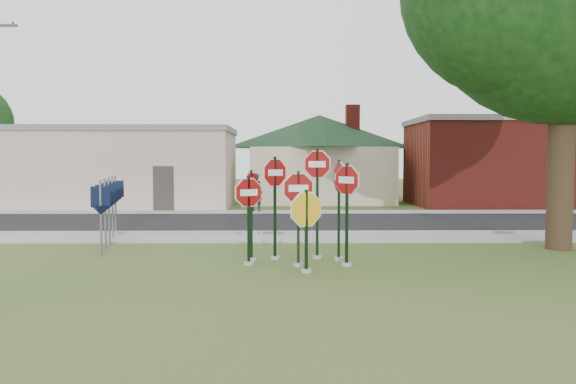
{
  "coord_description": "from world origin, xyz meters",
  "views": [
    {
      "loc": [
        -0.29,
        -12.07,
        2.53
      ],
      "look_at": [
        -0.13,
        2.0,
        1.71
      ],
      "focal_mm": 35.0,
      "sensor_mm": 36.0,
      "label": 1
    }
  ],
  "objects_px": {
    "stop_sign_yellow": "(306,222)",
    "stop_sign_left": "(249,210)",
    "stop_sign_center": "(298,206)",
    "pedestrian": "(256,192)"
  },
  "relations": [
    {
      "from": "stop_sign_yellow",
      "to": "stop_sign_left",
      "type": "distance_m",
      "value": 1.64
    },
    {
      "from": "stop_sign_center",
      "to": "pedestrian",
      "type": "bearing_deg",
      "value": 96.85
    },
    {
      "from": "stop_sign_left",
      "to": "pedestrian",
      "type": "relative_size",
      "value": 1.23
    },
    {
      "from": "stop_sign_yellow",
      "to": "pedestrian",
      "type": "distance_m",
      "value": 14.29
    },
    {
      "from": "stop_sign_yellow",
      "to": "stop_sign_left",
      "type": "xyz_separation_m",
      "value": [
        -1.34,
        0.93,
        0.19
      ]
    },
    {
      "from": "stop_sign_yellow",
      "to": "stop_sign_left",
      "type": "height_order",
      "value": "stop_sign_left"
    },
    {
      "from": "stop_sign_center",
      "to": "pedestrian",
      "type": "xyz_separation_m",
      "value": [
        -1.61,
        13.43,
        -0.47
      ]
    },
    {
      "from": "pedestrian",
      "to": "stop_sign_center",
      "type": "bearing_deg",
      "value": 115.91
    },
    {
      "from": "stop_sign_center",
      "to": "stop_sign_left",
      "type": "bearing_deg",
      "value": 171.04
    },
    {
      "from": "stop_sign_center",
      "to": "pedestrian",
      "type": "distance_m",
      "value": 13.53
    }
  ]
}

